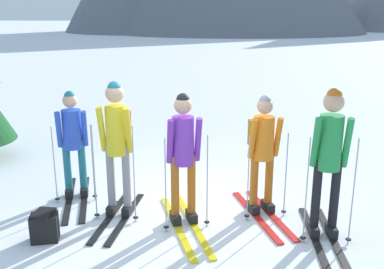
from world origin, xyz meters
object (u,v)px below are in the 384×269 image
object	(u,v)px
skier_in_purple	(183,155)
skier_in_green	(329,154)
skier_in_orange	(263,149)
skier_in_blue	(73,139)
skier_in_yellow	(117,140)
backpack_on_snow_front	(45,226)

from	to	relation	value
skier_in_purple	skier_in_green	xyz separation A→B (m)	(1.77, -0.09, 0.11)
skier_in_orange	skier_in_purple	bearing A→B (deg)	-154.50
skier_in_orange	skier_in_blue	bearing A→B (deg)	176.47
skier_in_purple	skier_in_orange	xyz separation A→B (m)	(1.01, 0.48, -0.02)
skier_in_yellow	backpack_on_snow_front	world-z (taller)	skier_in_yellow
backpack_on_snow_front	skier_in_yellow	bearing A→B (deg)	49.67
skier_in_blue	skier_in_orange	world-z (taller)	skier_in_orange
skier_in_purple	skier_in_orange	size ratio (longest dim) A/B	1.07
skier_in_blue	backpack_on_snow_front	bearing A→B (deg)	-83.98
skier_in_blue	skier_in_yellow	bearing A→B (deg)	-31.12
skier_in_orange	skier_in_green	world-z (taller)	skier_in_green
skier_in_yellow	skier_in_purple	world-z (taller)	skier_in_yellow
skier_in_yellow	backpack_on_snow_front	distance (m)	1.39
skier_in_yellow	skier_in_orange	size ratio (longest dim) A/B	1.12
skier_in_purple	backpack_on_snow_front	bearing A→B (deg)	-157.11
skier_in_blue	skier_in_orange	distance (m)	2.76
skier_in_blue	skier_in_orange	xyz separation A→B (m)	(2.76, -0.17, 0.03)
skier_in_orange	backpack_on_snow_front	xyz separation A→B (m)	(-2.62, -1.16, -0.75)
skier_in_blue	skier_in_purple	bearing A→B (deg)	-20.38
skier_in_orange	backpack_on_snow_front	distance (m)	2.96
backpack_on_snow_front	skier_in_blue	bearing A→B (deg)	96.02
skier_in_purple	backpack_on_snow_front	world-z (taller)	skier_in_purple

